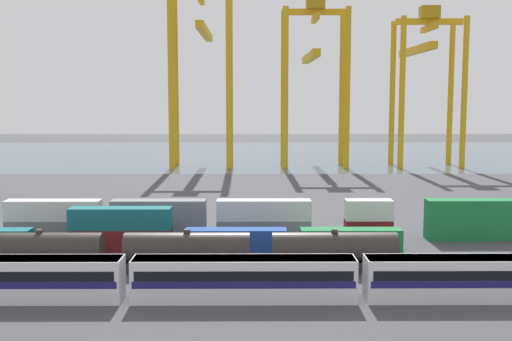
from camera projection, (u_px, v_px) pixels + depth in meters
The scene contains 22 objects.
ground_plane at pixel (290, 197), 116.42m from camera, with size 420.00×420.00×0.00m, color #424247.
harbour_water at pixel (274, 154), 206.66m from camera, with size 400.00×110.00×0.01m, color #475B6B.
passenger_train at pixel (244, 277), 56.46m from camera, with size 62.06×3.14×3.90m.
freight_tank_row at pixel (187, 251), 66.02m from camera, with size 44.16×3.02×4.48m.
shipping_container_0 at pixel (6, 240), 75.02m from camera, with size 6.04×2.44×2.60m, color #146066.
shipping_container_1 at pixel (121, 240), 75.12m from camera, with size 12.10×2.44×2.60m, color maroon.
shipping_container_2 at pixel (120, 218), 74.82m from camera, with size 12.10×2.44×2.60m, color #146066.
shipping_container_3 at pixel (236, 240), 75.21m from camera, with size 12.10×2.44×2.60m, color #1C4299.
shipping_container_4 at pixel (351, 239), 75.30m from camera, with size 12.10×2.44×2.60m, color #197538.
shipping_container_5 at pixel (54, 230), 80.69m from camera, with size 12.10×2.44×2.60m, color slate.
shipping_container_6 at pixel (53, 210), 80.39m from camera, with size 12.10×2.44×2.60m, color silver.
shipping_container_7 at pixel (159, 230), 80.78m from camera, with size 12.10×2.44×2.60m, color slate.
shipping_container_8 at pixel (159, 210), 80.48m from camera, with size 12.10×2.44×2.60m, color slate.
shipping_container_9 at pixel (264, 230), 80.87m from camera, with size 12.10×2.44×2.60m, color slate.
shipping_container_10 at pixel (264, 210), 80.57m from camera, with size 12.10×2.44×2.60m, color silver.
shipping_container_11 at pixel (368, 230), 80.95m from camera, with size 6.04×2.44×2.60m, color maroon.
shipping_container_12 at pixel (369, 210), 80.66m from camera, with size 6.04×2.44×2.60m, color silver.
shipping_container_13 at pixel (472, 229), 81.04m from camera, with size 12.10×2.44×2.60m, color #197538.
shipping_container_14 at pixel (473, 210), 80.75m from camera, with size 12.10×2.44×2.60m, color #197538.
gantry_crane_west at pixel (202, 53), 168.32m from camera, with size 16.49×39.06×49.61m.
gantry_crane_central at pixel (314, 67), 168.73m from camera, with size 17.58×36.46×44.72m.
gantry_crane_east at pixel (425, 69), 168.83m from camera, with size 17.69×35.80×42.27m.
Camera 1 is at (-7.15, -75.06, 18.08)m, focal length 44.04 mm.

